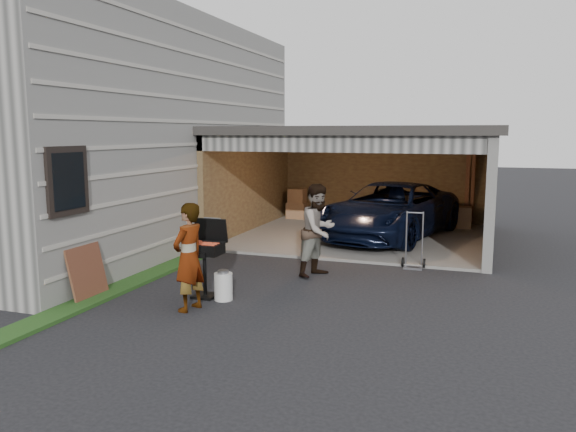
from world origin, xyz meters
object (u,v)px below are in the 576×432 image
object	(u,v)px
minivan	(390,212)
propane_tank	(223,287)
plywood_panel	(87,273)
hand_truck	(413,257)
woman	(189,257)
man	(319,230)
bbq_grill	(205,251)

from	to	relation	value
minivan	propane_tank	world-z (taller)	minivan
minivan	plywood_panel	size ratio (longest dim) A/B	5.55
plywood_panel	hand_truck	bearing A→B (deg)	39.55
minivan	woman	bearing A→B (deg)	-92.55
plywood_panel	man	bearing A→B (deg)	40.82
minivan	bbq_grill	xyz separation A→B (m)	(-2.09, -6.21, 0.08)
woman	plywood_panel	bearing A→B (deg)	-77.68
woman	hand_truck	world-z (taller)	woman
minivan	woman	world-z (taller)	woman
minivan	propane_tank	xyz separation A→B (m)	(-1.73, -6.29, -0.48)
minivan	man	distance (m)	4.29
minivan	plywood_panel	bearing A→B (deg)	-105.67
minivan	hand_truck	distance (m)	3.16
plywood_panel	hand_truck	xyz separation A→B (m)	(4.87, 4.02, -0.23)
man	hand_truck	distance (m)	2.20
propane_tank	hand_truck	bearing A→B (deg)	50.83
bbq_grill	propane_tank	size ratio (longest dim) A/B	2.88
bbq_grill	hand_truck	size ratio (longest dim) A/B	1.13
minivan	man	xyz separation A→B (m)	(-0.69, -4.22, 0.19)
bbq_grill	propane_tank	xyz separation A→B (m)	(0.36, -0.07, -0.56)
man	plywood_panel	xyz separation A→B (m)	(-3.20, -2.76, -0.45)
minivan	man	world-z (taller)	man
woman	man	bearing A→B (deg)	165.54
man	woman	bearing A→B (deg)	177.26
woman	hand_truck	xyz separation A→B (m)	(2.97, 3.98, -0.63)
woman	propane_tank	size ratio (longest dim) A/B	3.71
man	bbq_grill	world-z (taller)	man
bbq_grill	plywood_panel	size ratio (longest dim) A/B	1.44
minivan	plywood_panel	xyz separation A→B (m)	(-3.89, -6.99, -0.25)
bbq_grill	minivan	bearing A→B (deg)	71.38
propane_tank	hand_truck	distance (m)	4.28
propane_tank	man	bearing A→B (deg)	63.34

